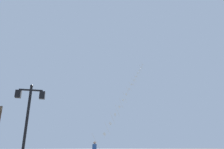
# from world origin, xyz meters

# --- Properties ---
(twin_lantern_lamp_post) EXTENTS (1.49, 0.28, 4.50)m
(twin_lantern_lamp_post) POSITION_xyz_m (-2.82, 8.73, 3.13)
(twin_lantern_lamp_post) COLOR black
(twin_lantern_lamp_post) RESTS_ON ground_plane
(kite_train) EXTENTS (14.84, 21.34, 19.43)m
(kite_train) POSITION_xyz_m (9.40, 28.29, 10.13)
(kite_train) COLOR brown
(kite_train) RESTS_ON ground_plane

